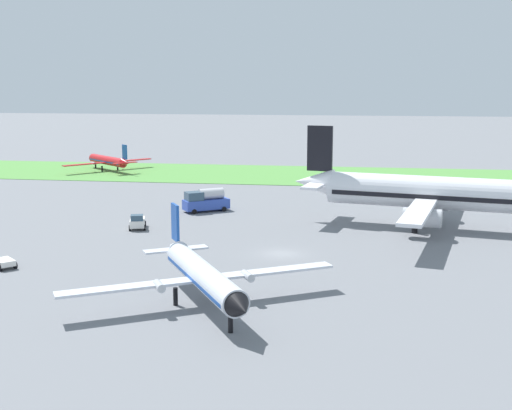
# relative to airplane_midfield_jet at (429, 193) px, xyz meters

# --- Properties ---
(ground_plane) EXTENTS (600.00, 600.00, 0.00)m
(ground_plane) POSITION_rel_airplane_midfield_jet_xyz_m (-16.88, -15.48, -4.57)
(ground_plane) COLOR slate
(grass_taxiway_strip) EXTENTS (360.00, 28.00, 0.08)m
(grass_taxiway_strip) POSITION_rel_airplane_midfield_jet_xyz_m (-16.88, 46.74, -4.53)
(grass_taxiway_strip) COLOR #549342
(grass_taxiway_strip) RESTS_ON ground_plane
(airplane_midfield_jet) EXTENTS (35.14, 35.62, 12.69)m
(airplane_midfield_jet) POSITION_rel_airplane_midfield_jet_xyz_m (0.00, 0.00, 0.00)
(airplane_midfield_jet) COLOR white
(airplane_midfield_jet) RESTS_ON ground_plane
(airplane_taxiing_turboprop) EXTENTS (14.29, 15.86, 5.98)m
(airplane_taxiing_turboprop) POSITION_rel_airplane_midfield_jet_xyz_m (-60.09, 47.02, -2.38)
(airplane_taxiing_turboprop) COLOR red
(airplane_taxiing_turboprop) RESTS_ON ground_plane
(airplane_foreground_turboprop) EXTENTS (21.33, 18.60, 7.16)m
(airplane_foreground_turboprop) POSITION_rel_airplane_midfield_jet_xyz_m (-21.54, -33.26, -1.95)
(airplane_foreground_turboprop) COLOR silver
(airplane_foreground_turboprop) RESTS_ON ground_plane
(pushback_tug_near_gate) EXTENTS (2.86, 3.96, 1.95)m
(pushback_tug_near_gate) POSITION_rel_airplane_midfield_jet_xyz_m (-36.37, -5.65, -3.66)
(pushback_tug_near_gate) COLOR white
(pushback_tug_near_gate) RESTS_ON ground_plane
(fuel_truck_midfield) EXTENTS (6.73, 5.63, 3.29)m
(fuel_truck_midfield) POSITION_rel_airplane_midfield_jet_xyz_m (-30.40, 6.95, -2.99)
(fuel_truck_midfield) COLOR #334FB2
(fuel_truck_midfield) RESTS_ON ground_plane
(baggage_cart_by_runway) EXTENTS (2.94, 2.89, 0.90)m
(baggage_cart_by_runway) POSITION_rel_airplane_midfield_jet_xyz_m (-43.67, -25.30, -4.00)
(baggage_cart_by_runway) COLOR white
(baggage_cart_by_runway) RESTS_ON ground_plane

